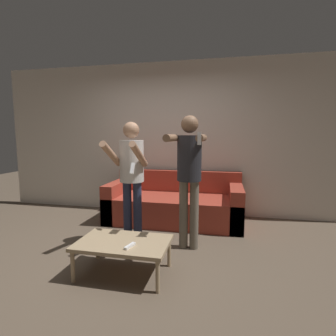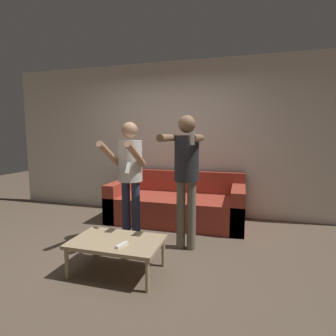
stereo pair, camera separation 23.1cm
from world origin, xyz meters
TOP-DOWN VIEW (x-y plane):
  - ground_plane at (0.00, 0.00)m, footprint 14.00×14.00m
  - wall_back at (0.00, 1.91)m, footprint 6.40×0.06m
  - couch at (0.23, 1.40)m, footprint 2.17×0.96m
  - person_standing_left at (-0.14, 0.37)m, footprint 0.43×0.65m
  - person_standing_right at (0.60, 0.37)m, footprint 0.42×0.70m
  - coffee_table at (0.03, -0.37)m, footprint 0.93×0.58m
  - remote_on_table at (0.15, -0.50)m, footprint 0.07×0.15m

SIDE VIEW (x-z plane):
  - ground_plane at x=0.00m, z-range 0.00..0.00m
  - couch at x=0.23m, z-range -0.12..0.67m
  - coffee_table at x=0.03m, z-range 0.14..0.49m
  - remote_on_table at x=0.15m, z-range 0.35..0.37m
  - person_standing_left at x=-0.14m, z-range 0.19..1.77m
  - person_standing_right at x=0.60m, z-range 0.21..1.86m
  - wall_back at x=0.00m, z-range 0.00..2.70m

